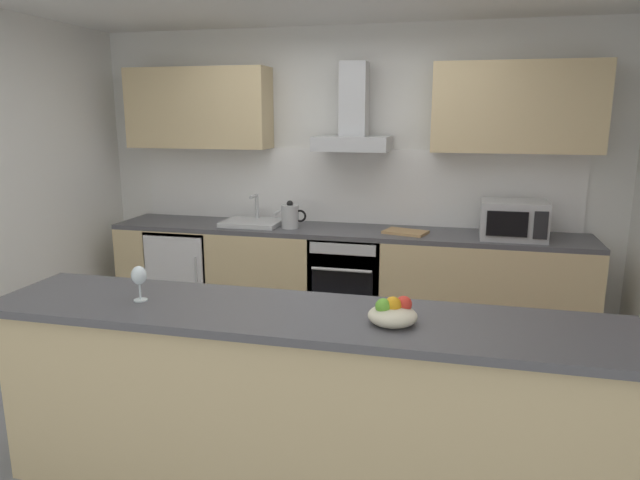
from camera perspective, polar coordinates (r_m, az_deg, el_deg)
ground at (r=3.82m, az=-2.45°, el=-16.88°), size 5.62×4.61×0.02m
wall_back at (r=5.17m, az=3.17°, el=6.26°), size 5.62×0.12×2.60m
backsplash_tile at (r=5.11m, az=3.01°, el=5.39°), size 3.92×0.02×0.66m
counter_back at (r=4.97m, az=2.25°, el=-3.99°), size 4.06×0.60×0.90m
counter_island at (r=2.89m, az=-2.10°, el=-16.03°), size 3.08×0.64×0.95m
upper_cabinets at (r=4.91m, az=2.75°, el=13.06°), size 4.01×0.32×0.70m
oven at (r=4.93m, az=2.88°, el=-4.01°), size 0.60×0.62×0.80m
refrigerator at (r=5.41m, az=-12.98°, el=-3.21°), size 0.58×0.60×0.85m
microwave at (r=4.71m, az=18.78°, el=1.91°), size 0.50×0.38×0.30m
sink at (r=5.06m, az=-6.77°, el=1.80°), size 0.50×0.40×0.26m
kettle at (r=4.89m, az=-3.01°, el=2.41°), size 0.29×0.15×0.24m
range_hood at (r=4.86m, az=3.35°, el=11.61°), size 0.62×0.45×0.72m
wine_glass at (r=2.96m, az=-17.66°, el=-3.53°), size 0.08×0.08×0.18m
fruit_bowl at (r=2.56m, az=7.29°, el=-7.30°), size 0.22×0.22×0.13m
chopping_board at (r=4.74m, az=8.55°, el=0.79°), size 0.39×0.30×0.02m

